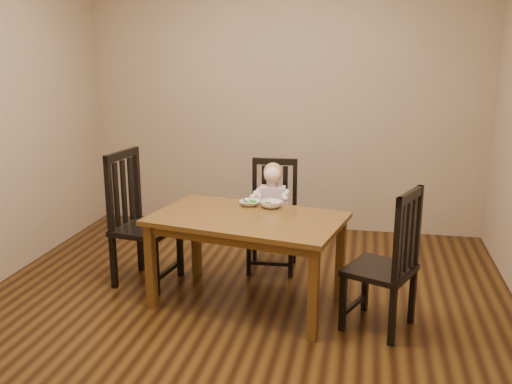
% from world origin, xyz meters
% --- Properties ---
extents(room, '(4.01, 4.01, 2.71)m').
position_xyz_m(room, '(0.00, 0.00, 1.35)').
color(room, '#472B0F').
rests_on(room, ground).
extents(dining_table, '(1.47, 1.05, 0.67)m').
position_xyz_m(dining_table, '(0.04, 0.11, 0.59)').
color(dining_table, '#442A10').
rests_on(dining_table, room).
extents(chair_child, '(0.42, 0.40, 0.93)m').
position_xyz_m(chair_child, '(0.10, 0.85, 0.44)').
color(chair_child, black).
rests_on(chair_child, room).
extents(chair_left, '(0.50, 0.52, 1.06)m').
position_xyz_m(chair_left, '(-0.88, 0.34, 0.51)').
color(chair_left, black).
rests_on(chair_left, room).
extents(chair_right, '(0.53, 0.54, 0.98)m').
position_xyz_m(chair_right, '(1.02, -0.10, 0.47)').
color(chair_right, black).
rests_on(chair_right, room).
extents(toddler, '(0.29, 0.36, 0.47)m').
position_xyz_m(toddler, '(0.10, 0.80, 0.56)').
color(toddler, silver).
rests_on(toddler, chair_child).
extents(bowl_peas, '(0.17, 0.17, 0.04)m').
position_xyz_m(bowl_peas, '(-0.01, 0.39, 0.69)').
color(bowl_peas, white).
rests_on(bowl_peas, dining_table).
extents(bowl_veg, '(0.17, 0.17, 0.05)m').
position_xyz_m(bowl_veg, '(0.17, 0.36, 0.70)').
color(bowl_veg, white).
rests_on(bowl_veg, dining_table).
extents(fork, '(0.10, 0.11, 0.05)m').
position_xyz_m(fork, '(-0.05, 0.38, 0.71)').
color(fork, silver).
rests_on(fork, bowl_peas).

